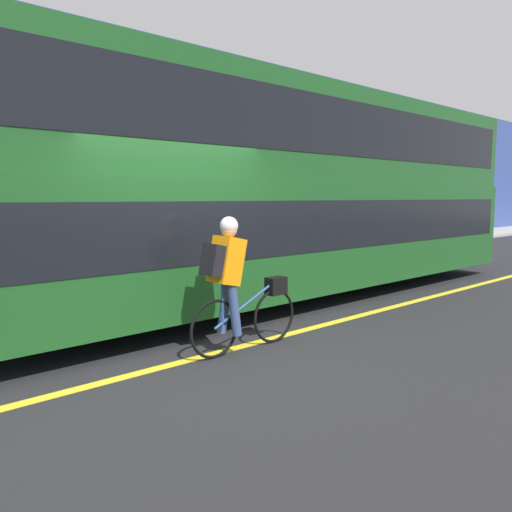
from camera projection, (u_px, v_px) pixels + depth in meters
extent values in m
plane|color=#232326|center=(200.00, 353.00, 5.93)|extent=(80.00, 80.00, 0.00)
cube|color=yellow|center=(206.00, 355.00, 5.83)|extent=(50.00, 0.14, 0.01)
cube|color=#A8A399|center=(30.00, 283.00, 10.42)|extent=(60.00, 2.40, 0.11)
cube|color=#33478C|center=(2.00, 142.00, 11.07)|extent=(60.00, 0.30, 6.12)
cylinder|color=black|center=(395.00, 257.00, 11.49)|extent=(0.95, 0.30, 0.95)
cylinder|color=black|center=(107.00, 298.00, 6.82)|extent=(0.95, 0.30, 0.95)
cube|color=#194C1E|center=(288.00, 234.00, 9.07)|extent=(11.36, 2.58, 1.80)
cube|color=black|center=(288.00, 222.00, 9.05)|extent=(10.90, 2.60, 0.79)
cube|color=#194C1E|center=(289.00, 139.00, 8.87)|extent=(11.36, 2.48, 1.57)
cube|color=black|center=(289.00, 135.00, 8.87)|extent=(10.90, 2.50, 0.88)
torus|color=black|center=(274.00, 316.00, 6.33)|extent=(0.69, 0.04, 0.69)
torus|color=black|center=(215.00, 329.00, 5.70)|extent=(0.69, 0.04, 0.69)
cylinder|color=#2D4C8C|center=(246.00, 304.00, 5.99)|extent=(0.96, 0.03, 0.47)
cylinder|color=#2D4C8C|center=(222.00, 306.00, 5.75)|extent=(0.03, 0.03, 0.51)
cube|color=black|center=(276.00, 286.00, 6.30)|extent=(0.26, 0.16, 0.22)
cube|color=orange|center=(226.00, 261.00, 5.73)|extent=(0.37, 0.32, 0.58)
cube|color=black|center=(213.00, 260.00, 5.59)|extent=(0.21, 0.26, 0.38)
cylinder|color=#384C7A|center=(225.00, 308.00, 5.89)|extent=(0.21, 0.11, 0.62)
cylinder|color=#384C7A|center=(234.00, 310.00, 5.76)|extent=(0.19, 0.11, 0.62)
sphere|color=tan|center=(229.00, 229.00, 5.71)|extent=(0.19, 0.19, 0.19)
sphere|color=silver|center=(229.00, 226.00, 5.71)|extent=(0.21, 0.21, 0.21)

